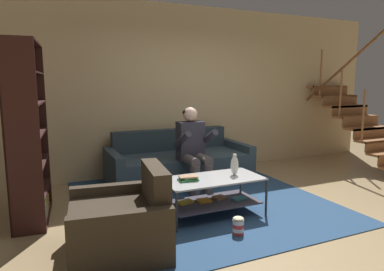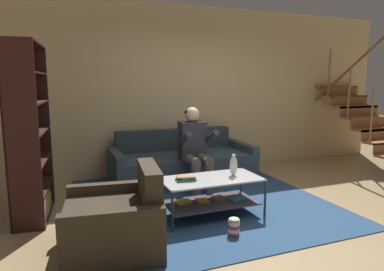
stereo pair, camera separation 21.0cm
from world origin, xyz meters
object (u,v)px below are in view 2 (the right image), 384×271
(armchair, at_px, (116,222))
(person_seated_center, at_px, (195,146))
(couch, at_px, (182,164))
(bookshelf, at_px, (27,150))
(popcorn_tub, at_px, (234,227))
(coffee_table, at_px, (211,191))
(book_stack, at_px, (186,178))
(vase, at_px, (233,166))

(armchair, bearing_deg, person_seated_center, 45.18)
(couch, relative_size, bookshelf, 1.10)
(couch, bearing_deg, popcorn_tub, -94.90)
(bookshelf, xyz_separation_m, armchair, (0.82, -1.20, -0.53))
(coffee_table, bearing_deg, bookshelf, 159.22)
(coffee_table, relative_size, popcorn_tub, 5.91)
(couch, xyz_separation_m, coffee_table, (-0.18, -1.51, 0.03))
(book_stack, bearing_deg, couch, 72.11)
(book_stack, distance_m, popcorn_tub, 0.79)
(coffee_table, xyz_separation_m, bookshelf, (-2.00, 0.76, 0.50))
(book_stack, bearing_deg, coffee_table, -3.36)
(coffee_table, relative_size, bookshelf, 0.58)
(person_seated_center, distance_m, armchair, 1.98)
(coffee_table, relative_size, book_stack, 5.10)
(vase, height_order, book_stack, vase)
(vase, distance_m, book_stack, 0.62)
(book_stack, xyz_separation_m, bookshelf, (-1.70, 0.74, 0.32))
(coffee_table, bearing_deg, couch, 83.38)
(couch, distance_m, popcorn_tub, 2.12)
(couch, relative_size, vase, 8.51)
(bookshelf, distance_m, armchair, 1.54)
(vase, xyz_separation_m, bookshelf, (-2.31, 0.76, 0.22))
(person_seated_center, distance_m, book_stack, 1.05)
(popcorn_tub, bearing_deg, couch, 85.10)
(person_seated_center, height_order, armchair, person_seated_center)
(couch, height_order, armchair, same)
(vase, bearing_deg, coffee_table, -179.87)
(vase, distance_m, armchair, 1.58)
(couch, distance_m, armchair, 2.38)
(couch, relative_size, coffee_table, 1.90)
(coffee_table, distance_m, book_stack, 0.36)
(person_seated_center, relative_size, vase, 4.66)
(vase, xyz_separation_m, book_stack, (-0.61, 0.02, -0.10))
(person_seated_center, height_order, coffee_table, person_seated_center)
(person_seated_center, bearing_deg, vase, -82.30)
(vase, relative_size, popcorn_tub, 1.32)
(armchair, height_order, popcorn_tub, armchair)
(armchair, bearing_deg, popcorn_tub, -7.63)
(person_seated_center, height_order, book_stack, person_seated_center)
(coffee_table, bearing_deg, book_stack, 176.64)
(couch, bearing_deg, person_seated_center, -90.00)
(book_stack, bearing_deg, popcorn_tub, -63.86)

